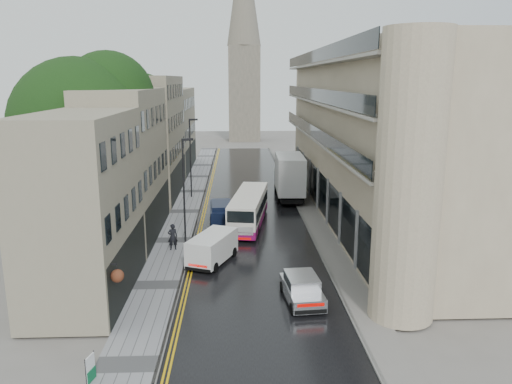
{
  "coord_description": "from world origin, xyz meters",
  "views": [
    {
      "loc": [
        -1.22,
        -16.43,
        11.82
      ],
      "look_at": [
        0.18,
        18.0,
        4.0
      ],
      "focal_mm": 35.0,
      "sensor_mm": 36.0,
      "label": 1
    }
  ],
  "objects_px": {
    "cream_bus": "(231,218)",
    "pedestrian": "(173,237)",
    "lamp_post_far": "(190,159)",
    "estate_sign": "(90,368)",
    "white_lorry": "(278,180)",
    "tree_near": "(80,148)",
    "lamp_post_near": "(184,192)",
    "navy_van": "(211,220)",
    "silver_hatchback": "(293,300)",
    "tree_far": "(124,137)",
    "white_van": "(190,254)"
  },
  "relations": [
    {
      "from": "silver_hatchback",
      "to": "estate_sign",
      "type": "bearing_deg",
      "value": -152.2
    },
    {
      "from": "white_lorry",
      "to": "white_van",
      "type": "distance_m",
      "value": 18.35
    },
    {
      "from": "cream_bus",
      "to": "pedestrian",
      "type": "distance_m",
      "value": 5.5
    },
    {
      "from": "estate_sign",
      "to": "white_lorry",
      "type": "bearing_deg",
      "value": 85.62
    },
    {
      "from": "tree_near",
      "to": "cream_bus",
      "type": "height_order",
      "value": "tree_near"
    },
    {
      "from": "tree_near",
      "to": "tree_far",
      "type": "relative_size",
      "value": 1.11
    },
    {
      "from": "tree_far",
      "to": "navy_van",
      "type": "bearing_deg",
      "value": -53.53
    },
    {
      "from": "cream_bus",
      "to": "lamp_post_far",
      "type": "height_order",
      "value": "lamp_post_far"
    },
    {
      "from": "silver_hatchback",
      "to": "lamp_post_near",
      "type": "bearing_deg",
      "value": 114.34
    },
    {
      "from": "tree_far",
      "to": "estate_sign",
      "type": "height_order",
      "value": "tree_far"
    },
    {
      "from": "white_lorry",
      "to": "pedestrian",
      "type": "distance_m",
      "value": 15.98
    },
    {
      "from": "silver_hatchback",
      "to": "navy_van",
      "type": "bearing_deg",
      "value": 104.02
    },
    {
      "from": "cream_bus",
      "to": "lamp_post_near",
      "type": "distance_m",
      "value": 4.68
    },
    {
      "from": "white_van",
      "to": "lamp_post_far",
      "type": "xyz_separation_m",
      "value": [
        -1.58,
        19.55,
        3.04
      ]
    },
    {
      "from": "lamp_post_far",
      "to": "tree_far",
      "type": "bearing_deg",
      "value": 162.36
    },
    {
      "from": "silver_hatchback",
      "to": "tree_near",
      "type": "bearing_deg",
      "value": 132.34
    },
    {
      "from": "lamp_post_near",
      "to": "lamp_post_far",
      "type": "xyz_separation_m",
      "value": [
        -0.78,
        14.41,
        0.14
      ]
    },
    {
      "from": "lamp_post_near",
      "to": "lamp_post_far",
      "type": "distance_m",
      "value": 14.44
    },
    {
      "from": "white_lorry",
      "to": "estate_sign",
      "type": "bearing_deg",
      "value": -107.52
    },
    {
      "from": "navy_van",
      "to": "lamp_post_near",
      "type": "height_order",
      "value": "lamp_post_near"
    },
    {
      "from": "tree_far",
      "to": "pedestrian",
      "type": "xyz_separation_m",
      "value": [
        6.51,
        -15.95,
        -5.17
      ]
    },
    {
      "from": "white_lorry",
      "to": "estate_sign",
      "type": "height_order",
      "value": "white_lorry"
    },
    {
      "from": "tree_near",
      "to": "pedestrian",
      "type": "bearing_deg",
      "value": -23.44
    },
    {
      "from": "estate_sign",
      "to": "lamp_post_far",
      "type": "bearing_deg",
      "value": 102.14
    },
    {
      "from": "lamp_post_near",
      "to": "navy_van",
      "type": "bearing_deg",
      "value": 23.31
    },
    {
      "from": "tree_near",
      "to": "lamp_post_near",
      "type": "distance_m",
      "value": 8.2
    },
    {
      "from": "white_lorry",
      "to": "pedestrian",
      "type": "relative_size",
      "value": 4.59
    },
    {
      "from": "white_van",
      "to": "silver_hatchback",
      "type": "bearing_deg",
      "value": -25.57
    },
    {
      "from": "silver_hatchback",
      "to": "lamp_post_far",
      "type": "bearing_deg",
      "value": 100.54
    },
    {
      "from": "tree_near",
      "to": "navy_van",
      "type": "relative_size",
      "value": 3.14
    },
    {
      "from": "pedestrian",
      "to": "tree_near",
      "type": "bearing_deg",
      "value": -35.64
    },
    {
      "from": "tree_near",
      "to": "silver_hatchback",
      "type": "bearing_deg",
      "value": -42.34
    },
    {
      "from": "tree_far",
      "to": "navy_van",
      "type": "distance_m",
      "value": 16.03
    },
    {
      "from": "lamp_post_near",
      "to": "estate_sign",
      "type": "distance_m",
      "value": 17.69
    },
    {
      "from": "white_lorry",
      "to": "silver_hatchback",
      "type": "relative_size",
      "value": 2.15
    },
    {
      "from": "pedestrian",
      "to": "estate_sign",
      "type": "relative_size",
      "value": 1.73
    },
    {
      "from": "tree_far",
      "to": "navy_van",
      "type": "relative_size",
      "value": 2.81
    },
    {
      "from": "lamp_post_near",
      "to": "tree_far",
      "type": "bearing_deg",
      "value": 91.87
    },
    {
      "from": "lamp_post_near",
      "to": "white_lorry",
      "type": "bearing_deg",
      "value": 31.36
    },
    {
      "from": "navy_van",
      "to": "estate_sign",
      "type": "xyz_separation_m",
      "value": [
        -3.88,
        -19.3,
        -0.49
      ]
    },
    {
      "from": "tree_near",
      "to": "pedestrian",
      "type": "xyz_separation_m",
      "value": [
        6.81,
        -2.95,
        -5.89
      ]
    },
    {
      "from": "cream_bus",
      "to": "estate_sign",
      "type": "xyz_separation_m",
      "value": [
        -5.44,
        -19.26,
        -0.68
      ]
    },
    {
      "from": "lamp_post_far",
      "to": "estate_sign",
      "type": "relative_size",
      "value": 7.25
    },
    {
      "from": "tree_far",
      "to": "silver_hatchback",
      "type": "distance_m",
      "value": 29.83
    },
    {
      "from": "cream_bus",
      "to": "pedestrian",
      "type": "height_order",
      "value": "cream_bus"
    },
    {
      "from": "pedestrian",
      "to": "lamp_post_near",
      "type": "relative_size",
      "value": 0.25
    },
    {
      "from": "tree_near",
      "to": "navy_van",
      "type": "height_order",
      "value": "tree_near"
    },
    {
      "from": "tree_far",
      "to": "lamp_post_near",
      "type": "xyz_separation_m",
      "value": [
        7.21,
        -14.27,
        -2.32
      ]
    },
    {
      "from": "navy_van",
      "to": "estate_sign",
      "type": "height_order",
      "value": "navy_van"
    },
    {
      "from": "pedestrian",
      "to": "estate_sign",
      "type": "height_order",
      "value": "pedestrian"
    }
  ]
}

